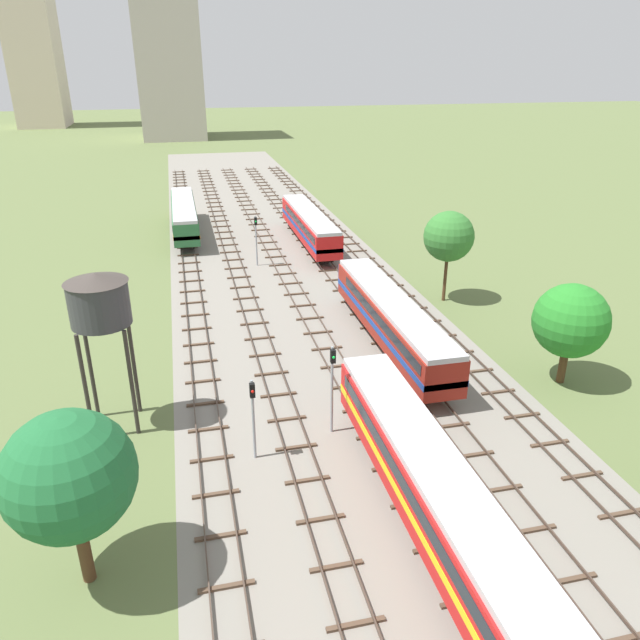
{
  "coord_description": "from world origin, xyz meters",
  "views": [
    {
      "loc": [
        -9.99,
        -5.45,
        20.33
      ],
      "look_at": [
        0.0,
        36.76,
        1.5
      ],
      "focal_mm": 33.59,
      "sensor_mm": 36.0,
      "label": 1
    }
  ],
  "objects_px": {
    "diesel_railcar_centre_mid": "(309,224)",
    "water_tower": "(99,302)",
    "passenger_coach_centre_left_nearest": "(437,494)",
    "signal_post_near": "(332,380)",
    "signal_post_mid": "(253,410)",
    "diesel_railcar_far_left_midfar": "(184,214)",
    "diesel_railcar_centre_near": "(391,317)",
    "signal_post_nearest": "(256,235)"
  },
  "relations": [
    {
      "from": "diesel_railcar_centre_mid",
      "to": "water_tower",
      "type": "xyz_separation_m",
      "value": [
        -19.62,
        -34.99,
        5.4
      ]
    },
    {
      "from": "passenger_coach_centre_left_nearest",
      "to": "signal_post_near",
      "type": "bearing_deg",
      "value": 104.02
    },
    {
      "from": "passenger_coach_centre_left_nearest",
      "to": "signal_post_mid",
      "type": "height_order",
      "value": "signal_post_mid"
    },
    {
      "from": "passenger_coach_centre_left_nearest",
      "to": "diesel_railcar_far_left_midfar",
      "type": "height_order",
      "value": "same"
    },
    {
      "from": "diesel_railcar_centre_near",
      "to": "passenger_coach_centre_left_nearest",
      "type": "bearing_deg",
      "value": -103.75
    },
    {
      "from": "water_tower",
      "to": "signal_post_near",
      "type": "distance_m",
      "value": 13.77
    },
    {
      "from": "signal_post_near",
      "to": "signal_post_mid",
      "type": "distance_m",
      "value": 5.02
    },
    {
      "from": "passenger_coach_centre_left_nearest",
      "to": "signal_post_mid",
      "type": "xyz_separation_m",
      "value": [
        -7.16,
        8.06,
        0.53
      ]
    },
    {
      "from": "passenger_coach_centre_left_nearest",
      "to": "water_tower",
      "type": "relative_size",
      "value": 2.27
    },
    {
      "from": "diesel_railcar_centre_mid",
      "to": "signal_post_mid",
      "type": "bearing_deg",
      "value": -106.49
    },
    {
      "from": "water_tower",
      "to": "signal_post_mid",
      "type": "bearing_deg",
      "value": -34.58
    },
    {
      "from": "signal_post_nearest",
      "to": "signal_post_near",
      "type": "xyz_separation_m",
      "value": [
        0.0,
        -32.48,
        0.12
      ]
    },
    {
      "from": "diesel_railcar_centre_near",
      "to": "signal_post_mid",
      "type": "height_order",
      "value": "signal_post_mid"
    },
    {
      "from": "water_tower",
      "to": "diesel_railcar_centre_near",
      "type": "bearing_deg",
      "value": 17.38
    },
    {
      "from": "signal_post_nearest",
      "to": "signal_post_mid",
      "type": "bearing_deg",
      "value": -97.99
    },
    {
      "from": "passenger_coach_centre_left_nearest",
      "to": "diesel_railcar_centre_near",
      "type": "xyz_separation_m",
      "value": [
        4.77,
        19.5,
        -0.02
      ]
    },
    {
      "from": "diesel_railcar_far_left_midfar",
      "to": "signal_post_nearest",
      "type": "distance_m",
      "value": 16.45
    },
    {
      "from": "diesel_railcar_far_left_midfar",
      "to": "diesel_railcar_centre_mid",
      "type": "bearing_deg",
      "value": -30.6
    },
    {
      "from": "diesel_railcar_centre_near",
      "to": "signal_post_mid",
      "type": "bearing_deg",
      "value": -136.18
    },
    {
      "from": "diesel_railcar_centre_mid",
      "to": "signal_post_near",
      "type": "bearing_deg",
      "value": -100.45
    },
    {
      "from": "diesel_railcar_centre_near",
      "to": "signal_post_near",
      "type": "height_order",
      "value": "signal_post_near"
    },
    {
      "from": "diesel_railcar_centre_near",
      "to": "signal_post_near",
      "type": "bearing_deg",
      "value": -125.72
    },
    {
      "from": "signal_post_nearest",
      "to": "water_tower",
      "type": "bearing_deg",
      "value": -113.5
    },
    {
      "from": "signal_post_nearest",
      "to": "signal_post_mid",
      "type": "relative_size",
      "value": 1.1
    },
    {
      "from": "diesel_railcar_centre_mid",
      "to": "water_tower",
      "type": "height_order",
      "value": "water_tower"
    },
    {
      "from": "diesel_railcar_centre_mid",
      "to": "signal_post_near",
      "type": "height_order",
      "value": "signal_post_near"
    },
    {
      "from": "passenger_coach_centre_left_nearest",
      "to": "diesel_railcar_far_left_midfar",
      "type": "relative_size",
      "value": 1.07
    },
    {
      "from": "water_tower",
      "to": "signal_post_near",
      "type": "xyz_separation_m",
      "value": [
        12.47,
        -3.81,
        -4.45
      ]
    },
    {
      "from": "signal_post_near",
      "to": "passenger_coach_centre_left_nearest",
      "type": "bearing_deg",
      "value": -75.98
    },
    {
      "from": "passenger_coach_centre_left_nearest",
      "to": "diesel_railcar_centre_near",
      "type": "bearing_deg",
      "value": 76.25
    },
    {
      "from": "signal_post_mid",
      "to": "signal_post_near",
      "type": "bearing_deg",
      "value": 17.41
    },
    {
      "from": "diesel_railcar_centre_near",
      "to": "diesel_railcar_far_left_midfar",
      "type": "distance_m",
      "value": 39.96
    },
    {
      "from": "water_tower",
      "to": "diesel_railcar_far_left_midfar",
      "type": "bearing_deg",
      "value": 83.03
    },
    {
      "from": "diesel_railcar_centre_near",
      "to": "signal_post_nearest",
      "type": "bearing_deg",
      "value": 107.62
    },
    {
      "from": "passenger_coach_centre_left_nearest",
      "to": "signal_post_nearest",
      "type": "bearing_deg",
      "value": 93.25
    },
    {
      "from": "diesel_railcar_centre_mid",
      "to": "signal_post_nearest",
      "type": "distance_m",
      "value": 9.58
    },
    {
      "from": "diesel_railcar_far_left_midfar",
      "to": "signal_post_near",
      "type": "bearing_deg",
      "value": -81.39
    },
    {
      "from": "diesel_railcar_centre_near",
      "to": "water_tower",
      "type": "bearing_deg",
      "value": -162.62
    },
    {
      "from": "diesel_railcar_centre_mid",
      "to": "signal_post_nearest",
      "type": "xyz_separation_m",
      "value": [
        -7.16,
        -6.32,
        0.83
      ]
    },
    {
      "from": "signal_post_mid",
      "to": "water_tower",
      "type": "bearing_deg",
      "value": 145.42
    },
    {
      "from": "passenger_coach_centre_left_nearest",
      "to": "diesel_railcar_far_left_midfar",
      "type": "xyz_separation_m",
      "value": [
        -9.54,
        56.82,
        -0.02
      ]
    },
    {
      "from": "signal_post_mid",
      "to": "passenger_coach_centre_left_nearest",
      "type": "bearing_deg",
      "value": -48.39
    }
  ]
}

